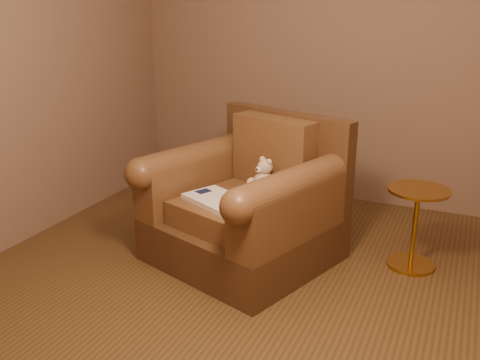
% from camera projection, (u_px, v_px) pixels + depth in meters
% --- Properties ---
extents(floor, '(4.00, 4.00, 0.00)m').
position_uv_depth(floor, '(265.00, 304.00, 3.21)').
color(floor, '#543A1D').
rests_on(floor, ground).
extents(room, '(4.02, 4.02, 2.71)m').
position_uv_depth(room, '(270.00, 4.00, 2.66)').
color(room, '#7B5E4B').
rests_on(room, ground).
extents(armchair, '(1.36, 1.33, 0.98)m').
position_uv_depth(armchair, '(248.00, 206.00, 3.70)').
color(armchair, '#462B17').
rests_on(armchair, floor).
extents(teddy_bear, '(0.19, 0.21, 0.25)m').
position_uv_depth(teddy_bear, '(262.00, 179.00, 3.67)').
color(teddy_bear, beige).
rests_on(teddy_bear, armchair).
extents(guidebook, '(0.54, 0.46, 0.04)m').
position_uv_depth(guidebook, '(219.00, 201.00, 3.50)').
color(guidebook, beige).
rests_on(guidebook, armchair).
extents(side_table, '(0.40, 0.40, 0.56)m').
position_uv_depth(side_table, '(415.00, 225.00, 3.57)').
color(side_table, '#BC8C33').
rests_on(side_table, floor).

